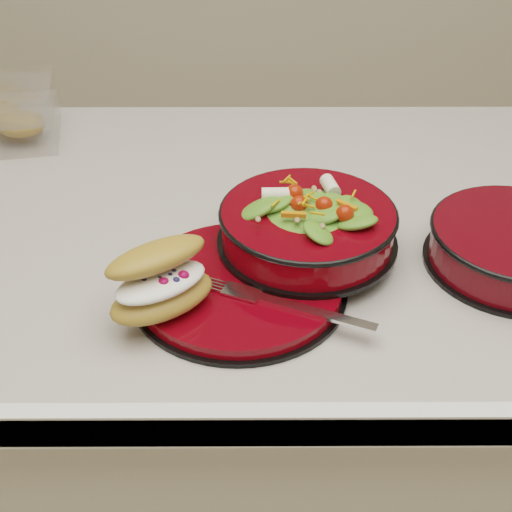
{
  "coord_description": "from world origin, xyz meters",
  "views": [
    {
      "loc": [
        -0.03,
        -0.84,
        1.44
      ],
      "look_at": [
        -0.03,
        -0.15,
        0.94
      ],
      "focal_mm": 50.0,
      "sensor_mm": 36.0,
      "label": 1
    }
  ],
  "objects_px": {
    "island_counter": "(270,429)",
    "dinner_plate": "(240,286)",
    "salad_bowl": "(308,220)",
    "croissant": "(161,280)",
    "fork": "(292,306)"
  },
  "relations": [
    {
      "from": "croissant",
      "to": "fork",
      "type": "distance_m",
      "value": 0.15
    },
    {
      "from": "dinner_plate",
      "to": "salad_bowl",
      "type": "distance_m",
      "value": 0.12
    },
    {
      "from": "island_counter",
      "to": "dinner_plate",
      "type": "xyz_separation_m",
      "value": [
        -0.04,
        -0.17,
        0.46
      ]
    },
    {
      "from": "croissant",
      "to": "fork",
      "type": "xyz_separation_m",
      "value": [
        0.15,
        -0.0,
        -0.03
      ]
    },
    {
      "from": "salad_bowl",
      "to": "fork",
      "type": "xyz_separation_m",
      "value": [
        -0.02,
        -0.13,
        -0.03
      ]
    },
    {
      "from": "salad_bowl",
      "to": "croissant",
      "type": "height_order",
      "value": "salad_bowl"
    },
    {
      "from": "island_counter",
      "to": "dinner_plate",
      "type": "distance_m",
      "value": 0.49
    },
    {
      "from": "salad_bowl",
      "to": "croissant",
      "type": "relative_size",
      "value": 1.62
    },
    {
      "from": "dinner_plate",
      "to": "island_counter",
      "type": "bearing_deg",
      "value": 75.43
    },
    {
      "from": "dinner_plate",
      "to": "fork",
      "type": "relative_size",
      "value": 1.47
    },
    {
      "from": "croissant",
      "to": "dinner_plate",
      "type": "bearing_deg",
      "value": -6.43
    },
    {
      "from": "dinner_plate",
      "to": "fork",
      "type": "xyz_separation_m",
      "value": [
        0.06,
        -0.05,
        0.01
      ]
    },
    {
      "from": "island_counter",
      "to": "dinner_plate",
      "type": "height_order",
      "value": "dinner_plate"
    },
    {
      "from": "island_counter",
      "to": "dinner_plate",
      "type": "bearing_deg",
      "value": -104.57
    },
    {
      "from": "salad_bowl",
      "to": "croissant",
      "type": "bearing_deg",
      "value": -144.05
    }
  ]
}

